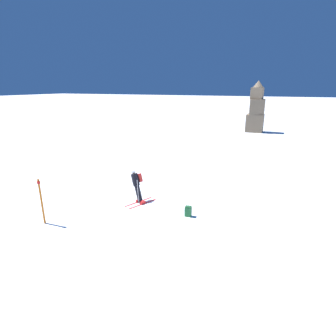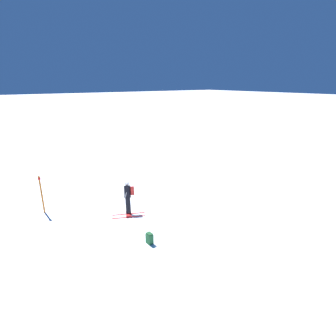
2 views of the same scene
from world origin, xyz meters
name	(u,v)px [view 2 (image 2 of 2)]	position (x,y,z in m)	size (l,w,h in m)	color
ground_plane	(133,219)	(0.00, 0.00, 0.00)	(300.00, 300.00, 0.00)	white
skier	(128,196)	(-0.75, 0.17, 0.98)	(1.38, 1.75, 1.79)	red
spare_backpack	(150,238)	(2.27, -0.41, 0.24)	(0.32, 0.25, 0.50)	#236633
trail_marker	(41,193)	(-3.38, -3.50, 1.14)	(0.13, 0.13, 2.09)	orange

